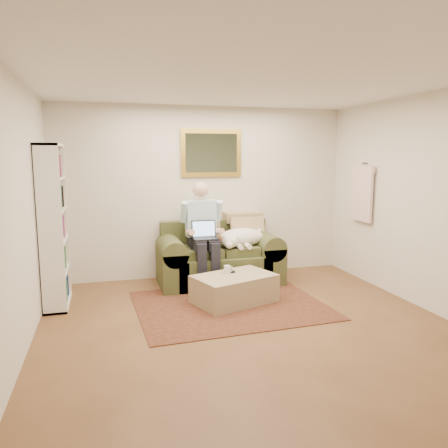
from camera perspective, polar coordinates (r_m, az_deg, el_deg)
name	(u,v)px	position (r m, az deg, el deg)	size (l,w,h in m)	color
room_shell	(248,208)	(4.68, 3.14, 2.07)	(4.51, 5.00, 2.61)	brown
rug	(230,305)	(5.56, 0.79, -10.54)	(2.29, 1.83, 0.01)	black
sofa	(219,262)	(6.47, -0.66, -4.99)	(1.77, 0.90, 1.06)	#4C522B
seated_man	(204,236)	(6.16, -2.68, -1.52)	(0.58, 0.83, 1.49)	#8CC6D8
laptop	(205,234)	(6.09, -2.54, -1.29)	(0.34, 0.27, 0.25)	black
sleeping_dog	(241,237)	(6.39, 2.30, -1.75)	(0.73, 0.46, 0.27)	white
ottoman	(234,289)	(5.62, 1.35, -8.46)	(0.99, 0.63, 0.36)	tan
coffee_mug	(227,269)	(5.65, 0.41, -5.94)	(0.08, 0.08, 0.10)	white
tv_remote	(231,271)	(5.73, 0.91, -6.15)	(0.05, 0.15, 0.02)	black
bookshelf	(53,226)	(5.75, -21.38, -0.28)	(0.28, 0.80, 2.00)	white
wall_mirror	(211,153)	(6.72, -1.68, 9.25)	(0.94, 0.04, 0.72)	gold
hanging_shirt	(362,191)	(6.76, 17.62, 4.17)	(0.06, 0.52, 0.90)	#FCD0D1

